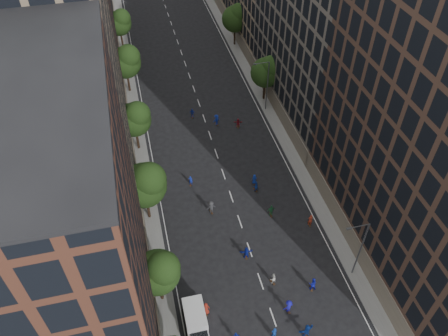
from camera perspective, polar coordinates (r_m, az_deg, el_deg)
name	(u,v)px	position (r m, az deg, el deg)	size (l,w,h in m)	color
ground	(211,137)	(68.65, -1.75, 4.04)	(240.00, 240.00, 0.00)	black
sidewalk_left	(130,120)	(73.71, -12.23, 6.20)	(4.00, 105.00, 0.15)	slate
sidewalk_right	(269,100)	(77.04, 5.87, 8.88)	(4.00, 105.00, 0.15)	slate
bldg_left_a	(51,255)	(37.72, -21.66, -10.53)	(14.00, 22.00, 30.00)	#4E2A1D
bldg_left_b	(55,75)	(54.62, -21.20, 11.26)	(14.00, 26.00, 34.00)	#816C54
bldg_left_c	(65,15)	(76.39, -20.00, 18.26)	(14.00, 20.00, 28.00)	#4E2A1D
bldg_right_b	(330,12)	(68.77, 13.73, 19.15)	(14.00, 28.00, 33.00)	#5D554D
tree_left_1	(159,271)	(46.07, -8.48, -13.18)	(4.80, 4.80, 8.21)	black
tree_left_2	(145,184)	(53.10, -10.22, -2.02)	(5.60, 5.60, 9.45)	black
tree_left_3	(135,118)	(64.13, -11.55, 6.39)	(5.00, 5.00, 8.58)	black
tree_left_4	(126,61)	(77.46, -12.68, 13.50)	(5.40, 5.40, 9.08)	black
tree_left_5	(120,22)	(91.95, -13.46, 18.07)	(4.80, 4.80, 8.33)	black
tree_right_a	(267,71)	(74.13, 5.64, 12.50)	(5.00, 5.00, 8.39)	black
tree_right_b	(236,17)	(90.87, 1.59, 19.08)	(5.20, 5.20, 8.83)	black
streetlamp_near	(359,247)	(49.94, 17.27, -9.83)	(2.64, 0.22, 9.06)	#595B60
streetlamp_far	(266,83)	(71.80, 5.53, 10.94)	(2.64, 0.22, 9.06)	#595B60
cargo_van	(196,322)	(47.66, -3.68, -19.41)	(2.29, 4.85, 2.57)	silver
skater_1	(274,333)	(47.89, 6.55, -20.61)	(0.62, 0.40, 1.69)	#123A96
skater_2	(312,284)	(51.19, 11.48, -14.62)	(0.89, 0.70, 1.84)	#151DAF
skater_3	(288,307)	(49.37, 8.41, -17.46)	(1.17, 0.67, 1.81)	#1714A7
skater_5	(307,331)	(48.36, 10.75, -20.15)	(1.73, 0.55, 1.87)	navy
skater_6	(206,309)	(48.85, -2.34, -17.89)	(0.84, 0.55, 1.72)	maroon
skater_7	(310,220)	(56.64, 11.19, -6.69)	(0.65, 0.43, 1.79)	#9E2D1A
skater_8	(273,279)	(51.04, 6.39, -14.17)	(0.76, 0.59, 1.57)	silver
skater_9	(211,207)	(56.91, -1.69, -5.15)	(1.24, 0.71, 1.92)	#37383B
skater_10	(271,211)	(56.93, 6.18, -5.57)	(1.04, 0.43, 1.77)	#1C6031
skater_11	(246,253)	(52.67, 2.94, -11.00)	(1.59, 0.51, 1.72)	navy
skater_12	(254,179)	(60.78, 3.98, -1.49)	(0.76, 0.49, 1.55)	#132F9C
skater_13	(191,181)	(60.68, -4.38, -1.65)	(0.54, 0.36, 1.49)	#162DB7
skater_14	(255,186)	(59.84, 4.13, -2.41)	(0.76, 0.59, 1.56)	#123297
skater_15	(216,120)	(70.58, -0.99, 6.29)	(1.19, 0.69, 1.84)	#142CA3
skater_16	(192,113)	(72.40, -4.15, 7.15)	(0.94, 0.39, 1.60)	#142CAA
skater_17	(238,123)	(70.20, 1.85, 5.89)	(1.44, 0.46, 1.55)	maroon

